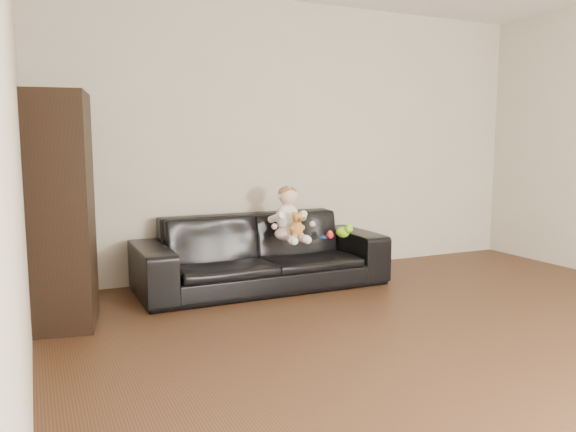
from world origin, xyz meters
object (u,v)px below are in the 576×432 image
teddy_bear (297,225)px  toy_blue_disc (325,237)px  sofa (262,252)px  baby (289,217)px  toy_green (343,232)px  toy_rattle (330,235)px  cabinet (61,211)px

teddy_bear → toy_blue_disc: (0.36, 0.18, -0.16)m
sofa → baby: bearing=-29.9°
sofa → toy_green: bearing=-12.2°
toy_rattle → toy_blue_disc: toy_rattle is taller
baby → teddy_bear: baby is taller
toy_rattle → toy_blue_disc: 0.09m
cabinet → toy_rattle: size_ratio=24.75×
teddy_bear → toy_blue_disc: teddy_bear is taller
sofa → toy_green: size_ratio=15.20×
teddy_bear → toy_green: (0.51, 0.11, -0.11)m
sofa → toy_blue_disc: 0.60m
sofa → toy_rattle: (0.59, -0.17, 0.13)m
toy_rattle → toy_blue_disc: bearing=97.4°
toy_green → toy_blue_disc: 0.17m
toy_green → toy_blue_disc: (-0.15, 0.06, -0.04)m
baby → sofa: bearing=153.6°
teddy_bear → toy_green: size_ratio=1.52×
baby → teddy_bear: (0.01, -0.15, -0.05)m
toy_green → teddy_bear: bearing=-167.6°
cabinet → toy_green: (2.37, 0.24, -0.34)m
baby → toy_green: bearing=-0.7°
sofa → toy_rattle: 0.63m
teddy_bear → cabinet: bearing=173.4°
baby → toy_rattle: bearing=-4.6°
cabinet → toy_blue_disc: cabinet is taller
sofa → baby: (0.21, -0.12, 0.31)m
sofa → cabinet: 1.75m
sofa → toy_green: 0.76m
cabinet → teddy_bear: bearing=14.3°
sofa → teddy_bear: size_ratio=10.03×
cabinet → teddy_bear: size_ratio=7.46×
baby → toy_blue_disc: size_ratio=5.15×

